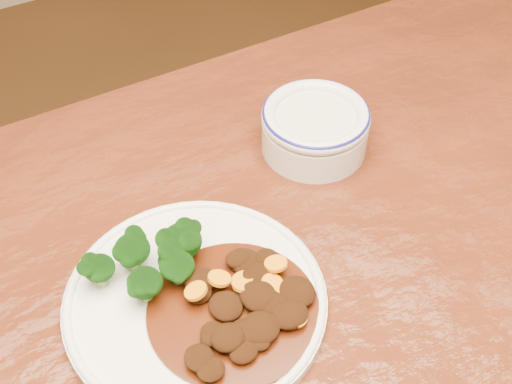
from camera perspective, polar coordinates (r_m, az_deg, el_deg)
name	(u,v)px	position (r m, az deg, el deg)	size (l,w,h in m)	color
dinner_plate	(195,300)	(0.73, -4.88, -8.64)	(0.27, 0.27, 0.02)	white
broccoli_florets	(153,259)	(0.73, -8.23, -5.31)	(0.12, 0.08, 0.05)	#6A944D
mince_stew	(244,307)	(0.71, -0.94, -9.18)	(0.17, 0.17, 0.03)	#451607
dip_bowl	(315,127)	(0.87, 4.75, 5.21)	(0.13, 0.13, 0.06)	silver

